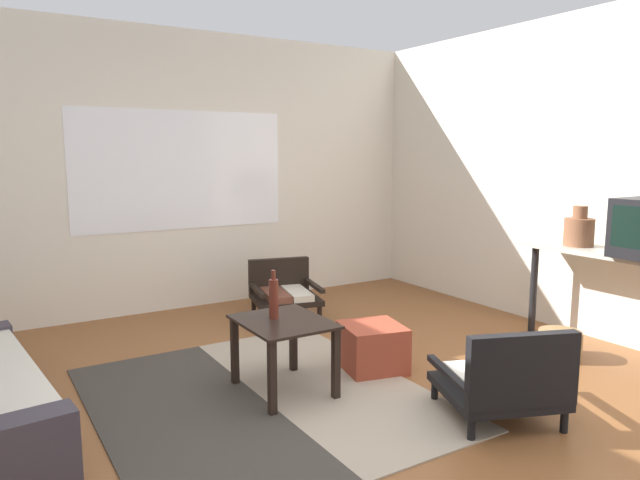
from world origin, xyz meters
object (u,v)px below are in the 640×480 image
ottoman_orange (372,347)px  coffee_table (283,335)px  armchair_striped_foreground (504,381)px  clay_vase (579,230)px  wicker_basket (560,344)px  armchair_by_window (284,290)px  console_shelf (613,264)px  glass_bottle (274,298)px

ottoman_orange → coffee_table: bearing=-179.2°
coffee_table → armchair_striped_foreground: bearing=-50.0°
clay_vase → coffee_table: bearing=171.2°
armchair_striped_foreground → wicker_basket: size_ratio=2.56×
ottoman_orange → armchair_by_window: bearing=85.8°
armchair_striped_foreground → clay_vase: clay_vase is taller
coffee_table → ottoman_orange: 0.75m
ottoman_orange → armchair_striped_foreground: bearing=-81.7°
coffee_table → armchair_by_window: (0.83, 1.56, -0.13)m
armchair_striped_foreground → console_shelf: (1.58, 0.36, 0.46)m
console_shelf → wicker_basket: size_ratio=4.78×
console_shelf → armchair_striped_foreground: bearing=-167.1°
console_shelf → armchair_by_window: bearing=125.7°
armchair_by_window → glass_bottle: (-0.86, -1.49, 0.36)m
glass_bottle → wicker_basket: (2.10, -0.61, -0.51)m
coffee_table → clay_vase: bearing=-8.8°
armchair_striped_foreground → coffee_table: bearing=130.0°
coffee_table → ottoman_orange: coffee_table is taller
armchair_by_window → glass_bottle: glass_bottle is taller
coffee_table → wicker_basket: 2.16m
coffee_table → armchair_striped_foreground: armchair_striped_foreground is taller
coffee_table → console_shelf: bearing=-15.5°
console_shelf → glass_bottle: bearing=163.2°
ottoman_orange → glass_bottle: size_ratio=1.30×
ottoman_orange → clay_vase: size_ratio=1.29×
clay_vase → ottoman_orange: bearing=167.4°
console_shelf → glass_bottle: (-2.48, 0.75, -0.09)m
armchair_striped_foreground → glass_bottle: size_ratio=2.56×
glass_bottle → armchair_by_window: bearing=60.0°
armchair_striped_foreground → console_shelf: console_shelf is taller
ottoman_orange → console_shelf: 1.94m
armchair_by_window → clay_vase: size_ratio=2.23×
clay_vase → armchair_striped_foreground: bearing=-157.2°
armchair_by_window → armchair_striped_foreground: 2.61m
armchair_striped_foreground → ottoman_orange: armchair_striped_foreground is taller
armchair_by_window → coffee_table: bearing=-118.0°
glass_bottle → coffee_table: bearing=-65.9°
armchair_by_window → armchair_striped_foreground: bearing=-89.1°
console_shelf → wicker_basket: (-0.38, 0.14, -0.60)m
clay_vase → glass_bottle: clay_vase is taller
armchair_by_window → armchair_striped_foreground: armchair_striped_foreground is taller
console_shelf → wicker_basket: console_shelf is taller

